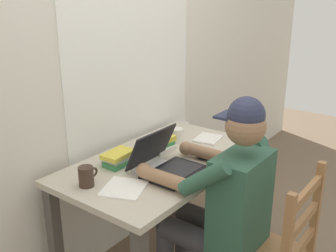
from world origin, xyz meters
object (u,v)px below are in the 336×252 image
Objects in this scene: coffee_mug_white at (177,135)px; laptop at (166,162)px; seated_person at (222,199)px; book_stack_main at (119,158)px; computer_mouse at (203,156)px; coffee_mug_dark at (87,176)px; book_stack_side at (159,144)px; desk at (164,177)px.

laptop is at bearing -151.78° from coffee_mug_white.
coffee_mug_white is (0.35, 0.54, 0.12)m from seated_person.
laptop is at bearing -70.48° from book_stack_main.
computer_mouse is at bearing -115.11° from coffee_mug_white.
coffee_mug_dark reaches higher than book_stack_main.
seated_person is at bearing -77.16° from book_stack_main.
book_stack_main is 0.90× the size of book_stack_side.
book_stack_main is (-0.21, 0.15, 0.15)m from desk.
computer_mouse is 0.84× the size of coffee_mug_white.
laptop is 0.28m from book_stack_side.
coffee_mug_dark is at bearing 179.36° from book_stack_side.
computer_mouse is 0.49m from book_stack_main.
book_stack_main reaches higher than desk.
computer_mouse is at bearing -51.32° from desk.
computer_mouse reaches higher than desk.
computer_mouse is at bearing -16.05° from laptop.
coffee_mug_white is at bearing 28.22° from laptop.
coffee_mug_dark is (-0.77, -0.00, 0.01)m from coffee_mug_white.
coffee_mug_white is at bearing -5.52° from book_stack_main.
book_stack_main is at bearing 168.82° from book_stack_side.
seated_person is at bearing -106.51° from book_stack_side.
desk is 0.26m from computer_mouse.
computer_mouse is 0.46× the size of book_stack_side.
coffee_mug_dark reaches higher than coffee_mug_white.
seated_person is 5.64× the size of book_stack_side.
computer_mouse is (0.22, 0.25, 0.10)m from seated_person.
book_stack_side is (-0.20, -0.01, -0.00)m from coffee_mug_white.
desk is 6.31× the size of book_stack_main.
book_stack_side is at bearing -11.18° from book_stack_main.
coffee_mug_dark is at bearing -179.69° from coffee_mug_white.
coffee_mug_white is 0.20m from book_stack_side.
seated_person is 0.36m from laptop.
book_stack_side is at bearing 49.45° from desk.
computer_mouse is 0.51× the size of book_stack_main.
desk is 5.67× the size of book_stack_side.
coffee_mug_white reaches higher than book_stack_side.
laptop reaches higher than book_stack_side.
book_stack_side is at bearing -0.64° from coffee_mug_dark.
seated_person reaches higher than book_stack_side.
book_stack_main is (-0.49, 0.05, -0.00)m from coffee_mug_white.
seated_person reaches higher than laptop.
laptop is 0.27m from computer_mouse.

